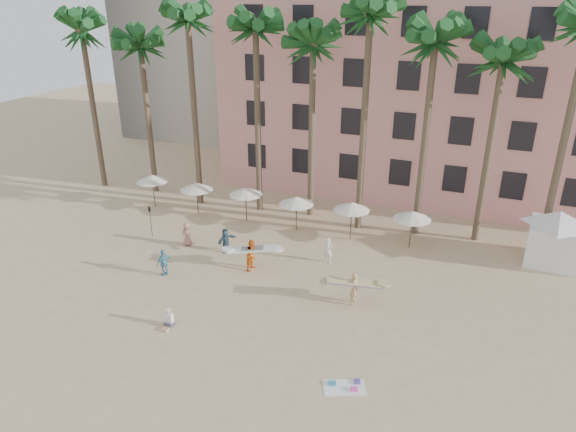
# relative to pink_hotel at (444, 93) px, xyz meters

# --- Properties ---
(ground) EXTENTS (120.00, 120.00, 0.00)m
(ground) POSITION_rel_pink_hotel_xyz_m (-7.00, -26.00, -8.00)
(ground) COLOR #D1B789
(ground) RESTS_ON ground
(pink_hotel) EXTENTS (35.00, 14.00, 16.00)m
(pink_hotel) POSITION_rel_pink_hotel_xyz_m (0.00, 0.00, 0.00)
(pink_hotel) COLOR #E89B8D
(pink_hotel) RESTS_ON ground
(palm_row) EXTENTS (44.40, 5.40, 16.30)m
(palm_row) POSITION_rel_pink_hotel_xyz_m (-6.49, -11.00, 4.97)
(palm_row) COLOR brown
(palm_row) RESTS_ON ground
(umbrella_row) EXTENTS (22.50, 2.70, 2.73)m
(umbrella_row) POSITION_rel_pink_hotel_xyz_m (-10.00, -13.50, -5.67)
(umbrella_row) COLOR #332B23
(umbrella_row) RESTS_ON ground
(cabana) EXTENTS (4.92, 4.92, 3.50)m
(cabana) POSITION_rel_pink_hotel_xyz_m (8.59, -12.26, -5.93)
(cabana) COLOR white
(cabana) RESTS_ON ground
(beach_towel) EXTENTS (2.05, 1.62, 0.14)m
(beach_towel) POSITION_rel_pink_hotel_xyz_m (-0.40, -27.74, -7.97)
(beach_towel) COLOR white
(beach_towel) RESTS_ON ground
(carrier_yellow) EXTENTS (3.18, 1.70, 1.91)m
(carrier_yellow) POSITION_rel_pink_hotel_xyz_m (-1.71, -21.31, -6.94)
(carrier_yellow) COLOR tan
(carrier_yellow) RESTS_ON ground
(carrier_white) EXTENTS (3.06, 1.80, 1.96)m
(carrier_white) POSITION_rel_pink_hotel_xyz_m (-8.47, -19.83, -6.97)
(carrier_white) COLOR orange
(carrier_white) RESTS_ON ground
(beachgoers) EXTENTS (10.21, 5.85, 1.68)m
(beachgoers) POSITION_rel_pink_hotel_xyz_m (-11.31, -19.19, -7.17)
(beachgoers) COLOR #AA6D60
(beachgoers) RESTS_ON ground
(paddle) EXTENTS (0.18, 0.04, 2.23)m
(paddle) POSITION_rel_pink_hotel_xyz_m (-16.97, -18.20, -6.59)
(paddle) COLOR black
(paddle) RESTS_ON ground
(seated_man) EXTENTS (0.43, 0.75, 0.97)m
(seated_man) POSITION_rel_pink_hotel_xyz_m (-9.96, -26.78, -7.66)
(seated_man) COLOR #3F3F4C
(seated_man) RESTS_ON ground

